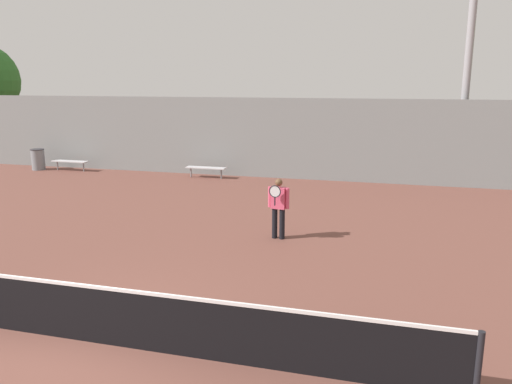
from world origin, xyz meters
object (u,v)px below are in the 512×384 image
(bench_courtside_near, at_px, (70,162))
(light_pole_near_left, at_px, (471,24))
(tennis_player, at_px, (278,205))
(bench_courtside_far, at_px, (206,168))
(trash_bin, at_px, (38,159))
(tennis_net, at_px, (80,312))

(bench_courtside_near, relative_size, light_pole_near_left, 0.16)
(tennis_player, height_order, bench_courtside_far, tennis_player)
(bench_courtside_near, height_order, trash_bin, trash_bin)
(trash_bin, bearing_deg, bench_courtside_far, 0.99)
(tennis_player, distance_m, trash_bin, 14.70)
(bench_courtside_near, bearing_deg, tennis_player, -32.74)
(tennis_net, distance_m, light_pole_near_left, 17.24)
(tennis_net, xyz_separation_m, trash_bin, (-11.02, 13.00, -0.01))
(tennis_net, bearing_deg, trash_bin, 130.28)
(bench_courtside_far, bearing_deg, light_pole_near_left, 8.54)
(trash_bin, bearing_deg, bench_courtside_near, 5.07)
(tennis_net, relative_size, bench_courtside_far, 6.84)
(trash_bin, bearing_deg, light_pole_near_left, 5.19)
(tennis_net, height_order, bench_courtside_far, tennis_net)
(tennis_player, bearing_deg, light_pole_near_left, 65.82)
(bench_courtside_near, relative_size, bench_courtside_far, 1.00)
(tennis_net, relative_size, light_pole_near_left, 1.07)
(light_pole_near_left, bearing_deg, bench_courtside_far, -171.46)
(bench_courtside_near, height_order, bench_courtside_far, same)
(tennis_net, height_order, trash_bin, tennis_net)
(tennis_net, height_order, light_pole_near_left, light_pole_near_left)
(tennis_net, xyz_separation_m, light_pole_near_left, (7.18, 14.66, 5.56))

